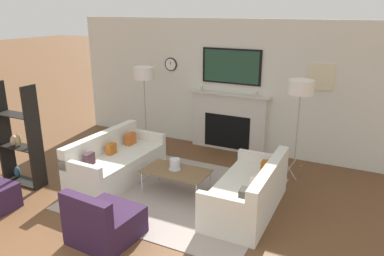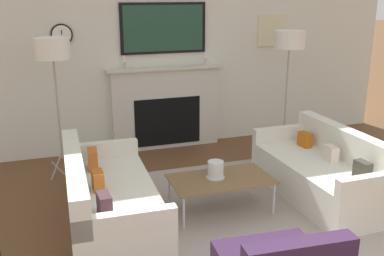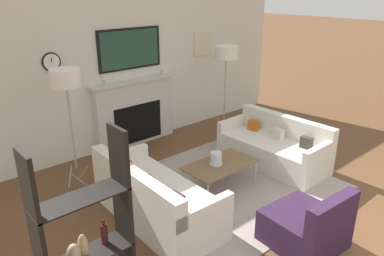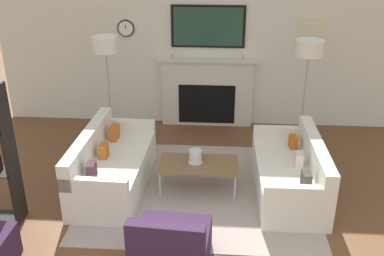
% 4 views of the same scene
% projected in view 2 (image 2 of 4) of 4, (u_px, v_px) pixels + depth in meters
% --- Properties ---
extents(fireplace_wall, '(7.39, 0.28, 2.70)m').
position_uv_depth(fireplace_wall, '(164.00, 66.00, 6.59)').
color(fireplace_wall, silver).
rests_on(fireplace_wall, ground_plane).
extents(area_rug, '(3.05, 2.66, 0.01)m').
position_uv_depth(area_rug, '(224.00, 212.00, 4.81)').
color(area_rug, gray).
rests_on(area_rug, ground_plane).
extents(couch_left, '(0.88, 1.88, 0.81)m').
position_uv_depth(couch_left, '(108.00, 204.00, 4.35)').
color(couch_left, silver).
rests_on(couch_left, ground_plane).
extents(couch_right, '(0.85, 1.79, 0.78)m').
position_uv_depth(couch_right, '(323.00, 174.00, 5.10)').
color(couch_right, silver).
rests_on(couch_right, ground_plane).
extents(coffee_table, '(1.07, 0.61, 0.38)m').
position_uv_depth(coffee_table, '(221.00, 180.00, 4.73)').
color(coffee_table, brown).
rests_on(coffee_table, ground_plane).
extents(hurricane_candle, '(0.20, 0.20, 0.18)m').
position_uv_depth(hurricane_candle, '(216.00, 171.00, 4.72)').
color(hurricane_candle, silver).
rests_on(hurricane_candle, coffee_table).
extents(floor_lamp_left, '(0.40, 0.40, 1.77)m').
position_uv_depth(floor_lamp_left, '(53.00, 51.00, 5.22)').
color(floor_lamp_left, '#9E998E').
rests_on(floor_lamp_left, ground_plane).
extents(floor_lamp_right, '(0.43, 0.43, 1.76)m').
position_uv_depth(floor_lamp_right, '(289.00, 41.00, 6.17)').
color(floor_lamp_right, '#9E998E').
rests_on(floor_lamp_right, ground_plane).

